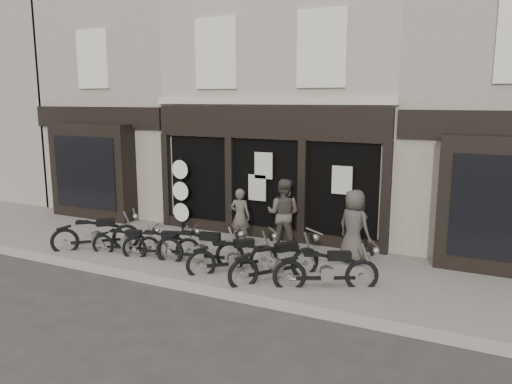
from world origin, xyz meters
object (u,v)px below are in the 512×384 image
at_px(motorcycle_4, 234,259).
at_px(man_centre, 283,214).
at_px(motorcycle_5, 276,265).
at_px(advert_sign_post, 181,197).
at_px(motorcycle_2, 162,247).
at_px(motorcycle_0, 97,237).
at_px(man_left, 240,216).
at_px(motorcycle_3, 200,251).
at_px(man_right, 354,226).
at_px(motorcycle_6, 327,273).
at_px(motorcycle_1, 127,244).

height_order(motorcycle_4, man_centre, man_centre).
xyz_separation_m(motorcycle_5, advert_sign_post, (-4.41, 2.66, 0.70)).
xyz_separation_m(motorcycle_2, motorcycle_4, (2.14, -0.08, 0.03)).
relative_size(motorcycle_0, man_left, 1.20).
bearing_deg(motorcycle_2, man_centre, 21.21).
bearing_deg(motorcycle_3, advert_sign_post, 121.32).
height_order(motorcycle_5, man_right, man_right).
xyz_separation_m(motorcycle_3, man_left, (0.07, 1.94, 0.46)).
bearing_deg(man_centre, man_right, 163.62).
xyz_separation_m(motorcycle_3, motorcycle_6, (3.28, -0.09, -0.01)).
height_order(motorcycle_0, motorcycle_1, motorcycle_0).
height_order(motorcycle_5, man_left, man_left).
bearing_deg(motorcycle_5, motorcycle_1, 125.41).
xyz_separation_m(motorcycle_2, man_centre, (2.41, 2.17, 0.68)).
xyz_separation_m(motorcycle_4, motorcycle_5, (1.10, -0.03, 0.03)).
bearing_deg(motorcycle_6, motorcycle_2, 151.85).
relative_size(motorcycle_0, man_centre, 0.99).
relative_size(motorcycle_0, man_right, 1.03).
relative_size(motorcycle_3, man_left, 1.47).
height_order(motorcycle_2, man_left, man_left).
bearing_deg(motorcycle_2, motorcycle_5, -22.66).
bearing_deg(man_right, man_centre, 13.45).
bearing_deg(motorcycle_2, man_right, 1.33).
bearing_deg(motorcycle_6, motorcycle_3, 151.00).
distance_m(motorcycle_4, man_centre, 2.36).
xyz_separation_m(motorcycle_4, motorcycle_6, (2.27, 0.02, 0.02)).
relative_size(motorcycle_0, motorcycle_5, 0.92).
bearing_deg(motorcycle_0, man_right, -25.82).
distance_m(man_left, man_centre, 1.24).
height_order(motorcycle_6, man_right, man_right).
height_order(motorcycle_5, advert_sign_post, advert_sign_post).
distance_m(motorcycle_1, man_right, 5.88).
height_order(motorcycle_1, motorcycle_2, motorcycle_2).
bearing_deg(motorcycle_6, motorcycle_1, 153.15).
bearing_deg(advert_sign_post, man_right, -6.25).
relative_size(motorcycle_5, man_right, 1.11).
bearing_deg(man_left, advert_sign_post, -20.91).
height_order(man_left, man_right, man_right).
height_order(motorcycle_0, man_centre, man_centre).
relative_size(motorcycle_4, man_centre, 0.95).
bearing_deg(motorcycle_4, man_right, -2.86).
bearing_deg(motorcycle_0, motorcycle_4, -41.68).
distance_m(motorcycle_3, man_centre, 2.57).
bearing_deg(motorcycle_0, motorcycle_2, -38.83).
bearing_deg(motorcycle_5, advert_sign_post, 94.24).
distance_m(motorcycle_1, motorcycle_3, 2.20).
relative_size(motorcycle_3, motorcycle_4, 1.29).
bearing_deg(man_left, motorcycle_1, 35.51).
bearing_deg(motorcycle_1, motorcycle_0, 164.45).
xyz_separation_m(motorcycle_3, advert_sign_post, (-2.30, 2.52, 0.70)).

